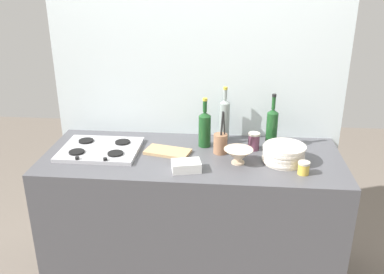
% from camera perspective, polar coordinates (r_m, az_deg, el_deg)
% --- Properties ---
extents(ground_plane, '(6.00, 6.00, 0.00)m').
position_cam_1_polar(ground_plane, '(3.02, 0.00, -18.24)').
color(ground_plane, '#6B6056').
rests_on(ground_plane, ground).
extents(counter_block, '(1.80, 0.70, 0.90)m').
position_cam_1_polar(counter_block, '(2.75, 0.00, -11.08)').
color(counter_block, '#4C4C51').
rests_on(counter_block, ground).
extents(backsplash_panel, '(1.90, 0.06, 2.49)m').
position_cam_1_polar(backsplash_panel, '(2.77, 0.72, 7.29)').
color(backsplash_panel, silver).
rests_on(backsplash_panel, ground).
extents(stovetop_hob, '(0.47, 0.39, 0.04)m').
position_cam_1_polar(stovetop_hob, '(2.64, -12.38, -1.64)').
color(stovetop_hob, '#B2B2B7').
rests_on(stovetop_hob, counter_block).
extents(plate_stack, '(0.25, 0.24, 0.11)m').
position_cam_1_polar(plate_stack, '(2.48, 12.40, -2.26)').
color(plate_stack, silver).
rests_on(plate_stack, counter_block).
extents(wine_bottle_leftmost, '(0.07, 0.07, 0.35)m').
position_cam_1_polar(wine_bottle_leftmost, '(2.64, 10.83, 1.32)').
color(wine_bottle_leftmost, '#19471E').
rests_on(wine_bottle_leftmost, counter_block).
extents(wine_bottle_mid_left, '(0.08, 0.08, 0.32)m').
position_cam_1_polar(wine_bottle_mid_left, '(2.62, 1.74, 1.22)').
color(wine_bottle_mid_left, '#19471E').
rests_on(wine_bottle_mid_left, counter_block).
extents(wine_bottle_mid_right, '(0.06, 0.06, 0.36)m').
position_cam_1_polar(wine_bottle_mid_right, '(2.71, 4.46, 2.49)').
color(wine_bottle_mid_right, gray).
rests_on(wine_bottle_mid_right, counter_block).
extents(mixing_bowl, '(0.17, 0.17, 0.09)m').
position_cam_1_polar(mixing_bowl, '(2.42, 6.33, -2.54)').
color(mixing_bowl, beige).
rests_on(mixing_bowl, counter_block).
extents(butter_dish, '(0.18, 0.14, 0.06)m').
position_cam_1_polar(butter_dish, '(2.33, -0.80, -3.97)').
color(butter_dish, white).
rests_on(butter_dish, counter_block).
extents(utensil_crock, '(0.08, 0.08, 0.28)m').
position_cam_1_polar(utensil_crock, '(2.54, 3.91, -0.79)').
color(utensil_crock, '#996B4C').
rests_on(utensil_crock, counter_block).
extents(condiment_jar_front, '(0.07, 0.07, 0.07)m').
position_cam_1_polar(condiment_jar_front, '(2.37, 14.99, -4.09)').
color(condiment_jar_front, gold).
rests_on(condiment_jar_front, counter_block).
extents(condiment_jar_rear, '(0.07, 0.07, 0.11)m').
position_cam_1_polar(condiment_jar_rear, '(2.61, 8.43, -0.57)').
color(condiment_jar_rear, '#66384C').
rests_on(condiment_jar_rear, counter_block).
extents(cutting_board, '(0.30, 0.20, 0.02)m').
position_cam_1_polar(cutting_board, '(2.56, -3.33, -2.01)').
color(cutting_board, tan).
rests_on(cutting_board, counter_block).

